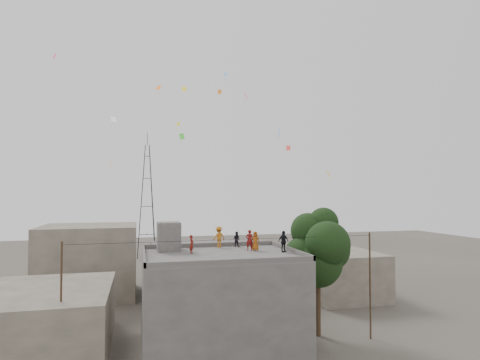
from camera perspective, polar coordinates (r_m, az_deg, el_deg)
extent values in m
plane|color=#47423B|center=(28.56, -2.84, -22.71)|extent=(140.00, 140.00, 0.00)
cube|color=#4E4B49|center=(27.64, -2.83, -16.89)|extent=(10.00, 8.00, 6.00)
cube|color=#4A4745|center=(27.02, -2.82, -10.62)|extent=(10.00, 8.00, 0.10)
cube|color=#4E4B49|center=(30.81, -4.28, -9.17)|extent=(10.00, 0.15, 0.30)
cube|color=#4E4B49|center=(23.20, -0.86, -11.56)|extent=(10.00, 0.15, 0.30)
cube|color=#4E4B49|center=(28.36, 7.13, -9.79)|extent=(0.15, 8.00, 0.30)
cube|color=#4E4B49|center=(26.47, -13.50, -10.31)|extent=(0.15, 8.00, 0.30)
cube|color=#4E4B49|center=(29.01, -10.11, -7.91)|extent=(1.60, 1.80, 2.00)
cube|color=#5B5548|center=(29.88, -25.93, -17.53)|extent=(8.00, 10.00, 4.00)
cube|color=#4E4B49|center=(41.54, -3.96, -12.54)|extent=(12.00, 9.00, 5.00)
cube|color=#5B5548|center=(42.96, -20.71, -10.71)|extent=(9.00, 8.00, 7.00)
cube|color=#5B5548|center=(41.75, 13.95, -12.85)|extent=(7.00, 8.00, 4.40)
cylinder|color=black|center=(30.55, 10.98, -17.34)|extent=(0.44, 0.44, 4.00)
cylinder|color=black|center=(30.32, 11.14, -14.34)|extent=(0.64, 0.91, 2.14)
sphere|color=black|center=(29.86, 10.93, -11.41)|extent=(3.60, 3.60, 3.60)
sphere|color=black|center=(30.48, 12.58, -9.68)|extent=(3.00, 3.00, 3.00)
sphere|color=black|center=(29.89, 8.93, -10.64)|extent=(2.80, 2.80, 2.80)
sphere|color=black|center=(29.12, 12.31, -8.86)|extent=(3.20, 3.20, 3.20)
sphere|color=black|center=(30.27, 9.66, -7.09)|extent=(2.60, 2.60, 2.60)
sphere|color=black|center=(30.42, 11.79, -5.92)|extent=(2.20, 2.20, 2.20)
cylinder|color=black|center=(25.85, -24.12, -16.17)|extent=(0.12, 0.12, 7.40)
cylinder|color=black|center=(30.40, 18.01, -14.06)|extent=(0.12, 0.12, 7.40)
cylinder|color=black|center=(25.76, -1.15, -8.47)|extent=(20.00, 0.52, 0.02)
cylinder|color=black|center=(65.34, -13.84, -2.91)|extent=(1.27, 1.27, 18.01)
cylinder|color=black|center=(65.38, -12.35, -2.92)|extent=(1.27, 1.27, 18.01)
cylinder|color=black|center=(67.08, -12.40, -2.89)|extent=(1.27, 1.27, 18.01)
cylinder|color=black|center=(67.04, -13.85, -2.88)|extent=(1.27, 1.27, 18.01)
cube|color=black|center=(66.51, -13.15, -7.56)|extent=(2.36, 0.08, 0.08)
cube|color=black|center=(66.51, -13.15, -7.56)|extent=(0.08, 2.36, 0.08)
cube|color=black|center=(66.23, -13.12, -3.68)|extent=(1.81, 0.08, 0.08)
cube|color=black|center=(66.23, -13.12, -3.68)|extent=(0.08, 1.81, 0.08)
cube|color=black|center=(66.24, -13.08, 0.21)|extent=(1.26, 0.08, 0.08)
cube|color=black|center=(66.24, -13.08, 0.21)|extent=(0.08, 1.26, 0.08)
cube|color=black|center=(66.48, -13.06, 3.32)|extent=(0.82, 0.08, 0.08)
cube|color=black|center=(66.48, -13.06, 3.32)|extent=(0.08, 0.82, 0.08)
cylinder|color=black|center=(66.79, -13.04, 5.71)|extent=(0.08, 0.08, 2.00)
imported|color=maroon|center=(28.74, 1.35, -8.54)|extent=(0.57, 0.41, 1.46)
imported|color=#A85013|center=(28.75, 2.18, -8.65)|extent=(0.77, 0.66, 1.34)
imported|color=black|center=(30.56, -0.50, -8.42)|extent=(0.72, 0.70, 1.16)
imported|color=black|center=(28.01, 6.19, -8.69)|extent=(0.93, 0.61, 1.47)
imported|color=#BD6815|center=(30.33, -3.03, -8.09)|extent=(1.14, 0.87, 1.56)
imported|color=maroon|center=(27.51, -6.90, -9.05)|extent=(0.45, 0.53, 1.24)
plane|color=orange|center=(33.42, -17.92, 2.37)|extent=(0.28, 0.47, 0.38)
plane|color=#F226A9|center=(38.78, 0.84, 11.90)|extent=(0.35, 0.62, 0.53)
plane|color=yellow|center=(37.05, -7.95, 12.70)|extent=(0.40, 0.18, 0.36)
plane|color=blue|center=(33.00, 5.62, 6.75)|extent=(0.16, 0.54, 0.55)
plane|color=white|center=(38.98, -17.54, 8.24)|extent=(0.51, 0.39, 0.48)
plane|color=orange|center=(41.09, -2.91, 12.43)|extent=(0.45, 0.26, 0.41)
plane|color=green|center=(32.59, -8.27, 6.16)|extent=(0.46, 0.47, 0.44)
plane|color=#EA3F37|center=(40.06, 6.88, 4.56)|extent=(0.47, 0.15, 0.45)
plane|color=orange|center=(30.87, -11.52, 12.74)|extent=(0.43, 0.40, 0.34)
plane|color=#53A6F9|center=(44.61, -2.06, 14.81)|extent=(0.26, 0.28, 0.32)
plane|color=#FF5071|center=(32.94, -24.86, 15.72)|extent=(0.19, 0.42, 0.38)
plane|color=gold|center=(30.15, 12.53, 0.82)|extent=(0.50, 0.66, 0.48)
plane|color=yellow|center=(36.92, -8.75, 7.91)|extent=(0.43, 0.42, 0.31)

